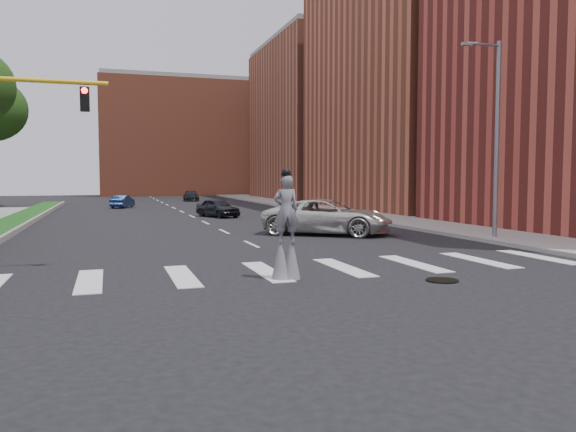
% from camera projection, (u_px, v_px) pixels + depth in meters
% --- Properties ---
extents(ground_plane, '(160.00, 160.00, 0.00)m').
position_uv_depth(ground_plane, '(317.00, 275.00, 16.71)').
color(ground_plane, black).
rests_on(ground_plane, ground).
extents(grass_median, '(2.00, 60.00, 0.25)m').
position_uv_depth(grass_median, '(6.00, 226.00, 32.19)').
color(grass_median, '#144413').
rests_on(grass_median, ground).
extents(median_curb, '(0.20, 60.00, 0.28)m').
position_uv_depth(median_curb, '(26.00, 225.00, 32.51)').
color(median_curb, gray).
rests_on(median_curb, ground).
extents(sidewalk_right, '(5.00, 90.00, 0.18)m').
position_uv_depth(sidewalk_right, '(353.00, 213.00, 44.27)').
color(sidewalk_right, gray).
rests_on(sidewalk_right, ground).
extents(manhole, '(0.90, 0.90, 0.04)m').
position_uv_depth(manhole, '(442.00, 280.00, 15.73)').
color(manhole, black).
rests_on(manhole, ground).
extents(building_mid, '(16.00, 22.00, 24.00)m').
position_uv_depth(building_mid, '(426.00, 77.00, 51.09)').
color(building_mid, '#A54F34').
rests_on(building_mid, ground).
extents(building_far, '(16.00, 22.00, 20.00)m').
position_uv_depth(building_far, '(328.00, 123.00, 74.02)').
color(building_far, '#995038').
rests_on(building_far, ground).
extents(building_backdrop, '(26.00, 14.00, 18.00)m').
position_uv_depth(building_backdrop, '(183.00, 140.00, 91.99)').
color(building_backdrop, '#A54F34').
rests_on(building_backdrop, ground).
extents(streetlight, '(2.05, 0.20, 9.00)m').
position_uv_depth(streetlight, '(495.00, 133.00, 25.40)').
color(streetlight, slate).
rests_on(streetlight, ground).
extents(stilt_performer, '(0.84, 0.55, 3.16)m').
position_uv_depth(stilt_performer, '(286.00, 233.00, 15.93)').
color(stilt_performer, '#322214').
rests_on(stilt_performer, ground).
extents(suv_crossing, '(7.03, 6.16, 1.80)m').
position_uv_depth(suv_crossing, '(327.00, 217.00, 28.37)').
color(suv_crossing, beige).
rests_on(suv_crossing, ground).
extents(car_near, '(3.03, 4.28, 1.35)m').
position_uv_depth(car_near, '(218.00, 208.00, 40.78)').
color(car_near, black).
rests_on(car_near, ground).
extents(car_mid, '(2.42, 3.80, 1.18)m').
position_uv_depth(car_mid, '(123.00, 202.00, 52.91)').
color(car_mid, navy).
rests_on(car_mid, ground).
extents(car_far, '(1.99, 4.31, 1.22)m').
position_uv_depth(car_far, '(191.00, 196.00, 68.02)').
color(car_far, black).
rests_on(car_far, ground).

